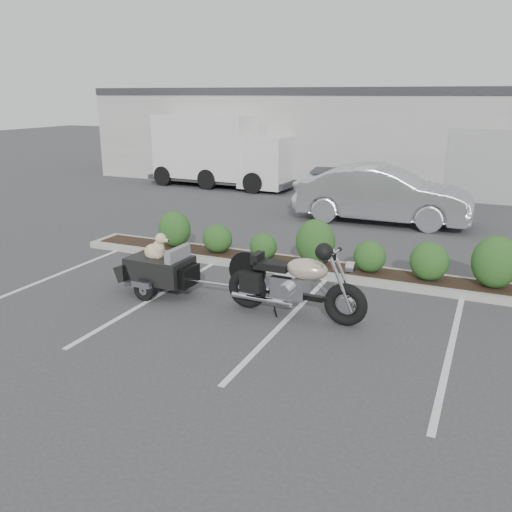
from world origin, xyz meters
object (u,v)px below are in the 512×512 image
at_px(pet_trailer, 159,268).
at_px(dumpster, 342,190).
at_px(motorcycle, 294,284).
at_px(delivery_truck, 223,153).
at_px(sedan, 383,195).

xyz_separation_m(pet_trailer, dumpster, (1.11, 9.20, 0.15)).
height_order(motorcycle, dumpster, motorcycle).
height_order(motorcycle, delivery_truck, delivery_truck).
height_order(motorcycle, pet_trailer, motorcycle).
xyz_separation_m(pet_trailer, sedan, (2.70, 7.89, 0.33)).
xyz_separation_m(sedan, dumpster, (-1.59, 1.32, -0.18)).
height_order(motorcycle, sedan, sedan).
bearing_deg(dumpster, motorcycle, -88.66).
bearing_deg(motorcycle, dumpster, 101.93).
relative_size(motorcycle, sedan, 0.50).
xyz_separation_m(motorcycle, sedan, (-0.09, 7.91, 0.26)).
distance_m(pet_trailer, sedan, 8.34).
distance_m(motorcycle, sedan, 7.92).
height_order(sedan, dumpster, sedan).
relative_size(sedan, dumpster, 2.33).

